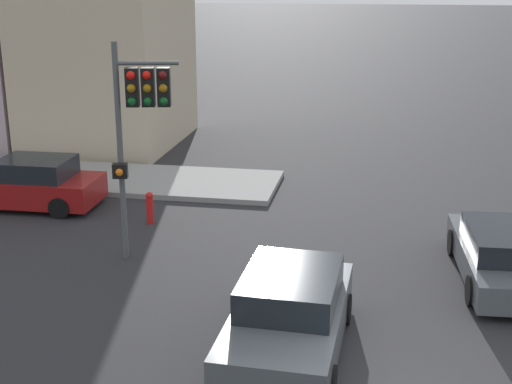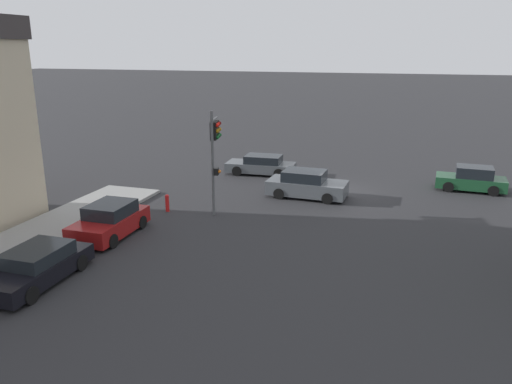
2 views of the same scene
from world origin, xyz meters
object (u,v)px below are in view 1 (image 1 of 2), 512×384
(traffic_signal, at_px, (140,108))
(parked_car_0, at_px, (33,184))
(crossing_car_1, at_px, (289,316))
(crossing_car_2, at_px, (502,255))
(fire_hydrant, at_px, (150,207))

(traffic_signal, xyz_separation_m, parked_car_0, (3.30, 4.66, -3.07))
(crossing_car_1, distance_m, crossing_car_2, 5.95)
(crossing_car_2, distance_m, fire_hydrant, 9.46)
(fire_hydrant, bearing_deg, crossing_car_1, -142.80)
(traffic_signal, bearing_deg, fire_hydrant, -175.64)
(traffic_signal, relative_size, parked_car_0, 1.30)
(crossing_car_2, xyz_separation_m, fire_hydrant, (2.30, 9.18, -0.14))
(parked_car_0, bearing_deg, crossing_car_2, 165.52)
(crossing_car_1, bearing_deg, traffic_signal, -131.37)
(crossing_car_2, bearing_deg, parked_car_0, 73.19)
(crossing_car_1, xyz_separation_m, crossing_car_2, (4.04, -4.36, -0.10))
(parked_car_0, bearing_deg, traffic_signal, 143.66)
(crossing_car_1, xyz_separation_m, parked_car_0, (7.18, 8.75, -0.02))
(traffic_signal, height_order, crossing_car_1, traffic_signal)
(parked_car_0, xyz_separation_m, fire_hydrant, (-0.83, -3.93, -0.21))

